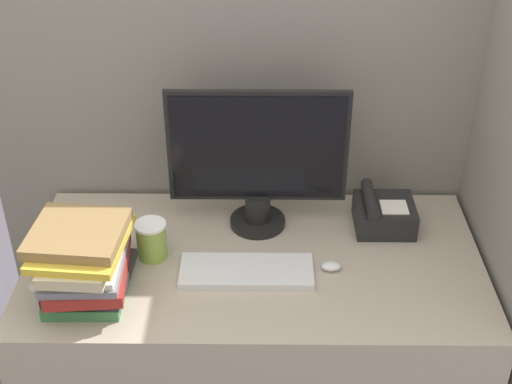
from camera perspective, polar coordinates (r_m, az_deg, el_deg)
The scene contains 9 objects.
cubicle_panel_rear at distance 2.35m, azimuth -0.01°, elevation 2.76°, with size 1.73×0.04×1.75m.
cubicle_panel_right at distance 2.16m, azimuth 18.93°, elevation -2.21°, with size 0.04×0.75×1.75m.
desk at distance 2.35m, azimuth -0.10°, elevation -12.62°, with size 1.33×0.69×0.76m.
monitor at distance 2.12m, azimuth 0.14°, elevation 2.46°, with size 0.54×0.17×0.45m.
keyboard at distance 2.04m, azimuth -0.76°, elevation -6.35°, with size 0.38×0.15×0.02m.
mouse at distance 2.06m, azimuth 6.03°, elevation -5.93°, with size 0.06×0.04×0.02m.
coffee_cup at distance 2.09m, azimuth -8.36°, elevation -3.81°, with size 0.09×0.09×0.12m.
book_stack at distance 1.97m, azimuth -13.51°, elevation -5.36°, with size 0.26×0.32×0.22m.
desk_telephone at distance 2.24m, azimuth 10.14°, elevation -1.72°, with size 0.18×0.18×0.12m.
Camera 1 is at (0.02, -1.30, 2.06)m, focal length 50.00 mm.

